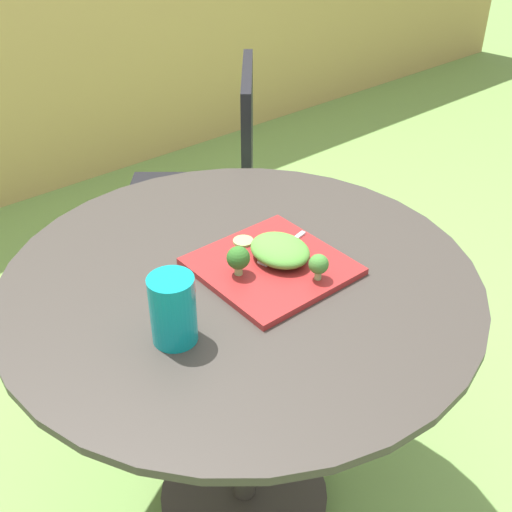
# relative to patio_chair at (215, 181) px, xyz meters

# --- Properties ---
(ground_plane) EXTENTS (12.00, 12.00, 0.00)m
(ground_plane) POSITION_rel_patio_chair_xyz_m (-0.45, -0.71, -0.53)
(ground_plane) COLOR #70994C
(patio_table) EXTENTS (0.98, 0.98, 0.75)m
(patio_table) POSITION_rel_patio_chair_xyz_m (-0.45, -0.71, -0.02)
(patio_table) COLOR #38332D
(patio_table) RESTS_ON ground_plane
(patio_chair) EXTENTS (0.62, 0.62, 0.90)m
(patio_chair) POSITION_rel_patio_chair_xyz_m (0.00, 0.00, 0.00)
(patio_chair) COLOR black
(patio_chair) RESTS_ON ground_plane
(salad_plate) EXTENTS (0.28, 0.28, 0.01)m
(salad_plate) POSITION_rel_patio_chair_xyz_m (-0.39, -0.73, 0.23)
(salad_plate) COLOR maroon
(salad_plate) RESTS_ON patio_table
(drinking_glass) EXTENTS (0.08, 0.08, 0.13)m
(drinking_glass) POSITION_rel_patio_chair_xyz_m (-0.66, -0.79, 0.28)
(drinking_glass) COLOR #0F8C93
(drinking_glass) RESTS_ON patio_table
(fork) EXTENTS (0.15, 0.05, 0.00)m
(fork) POSITION_rel_patio_chair_xyz_m (-0.35, -0.71, 0.24)
(fork) COLOR silver
(fork) RESTS_ON salad_plate
(lettuce_mound) EXTENTS (0.11, 0.14, 0.04)m
(lettuce_mound) POSITION_rel_patio_chair_xyz_m (-0.36, -0.73, 0.26)
(lettuce_mound) COLOR #519338
(lettuce_mound) RESTS_ON salad_plate
(broccoli_floret_0) EXTENTS (0.05, 0.05, 0.06)m
(broccoli_floret_0) POSITION_rel_patio_chair_xyz_m (-0.46, -0.72, 0.27)
(broccoli_floret_0) COLOR #99B770
(broccoli_floret_0) RESTS_ON salad_plate
(broccoli_floret_1) EXTENTS (0.04, 0.04, 0.06)m
(broccoli_floret_1) POSITION_rel_patio_chair_xyz_m (-0.35, -0.83, 0.27)
(broccoli_floret_1) COLOR #99B770
(broccoli_floret_1) RESTS_ON salad_plate
(cucumber_slice_0) EXTENTS (0.04, 0.04, 0.01)m
(cucumber_slice_0) POSITION_rel_patio_chair_xyz_m (-0.38, -0.63, 0.24)
(cucumber_slice_0) COLOR #8EB766
(cucumber_slice_0) RESTS_ON salad_plate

